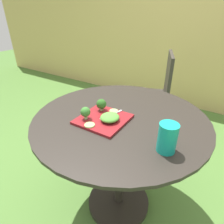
# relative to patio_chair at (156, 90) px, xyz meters

# --- Properties ---
(ground_plane) EXTENTS (12.00, 12.00, 0.00)m
(ground_plane) POSITION_rel_patio_chair_xyz_m (0.16, -1.01, -0.53)
(ground_plane) COLOR #4C7533
(bamboo_fence) EXTENTS (8.00, 0.08, 1.63)m
(bamboo_fence) POSITION_rel_patio_chair_xyz_m (0.16, 0.94, 0.29)
(bamboo_fence) COLOR tan
(bamboo_fence) RESTS_ON ground_plane
(patio_table) EXTENTS (0.98, 0.98, 0.75)m
(patio_table) POSITION_rel_patio_chair_xyz_m (0.16, -1.01, -0.02)
(patio_table) COLOR #28231E
(patio_table) RESTS_ON ground_plane
(patio_chair) EXTENTS (0.57, 0.57, 0.90)m
(patio_chair) POSITION_rel_patio_chair_xyz_m (0.00, 0.00, 0.00)
(patio_chair) COLOR #332D28
(patio_chair) RESTS_ON ground_plane
(salad_plate) EXTENTS (0.25, 0.25, 0.01)m
(salad_plate) POSITION_rel_patio_chair_xyz_m (0.10, -1.10, 0.23)
(salad_plate) COLOR maroon
(salad_plate) RESTS_ON patio_table
(drinking_glass) EXTENTS (0.08, 0.08, 0.13)m
(drinking_glass) POSITION_rel_patio_chair_xyz_m (0.46, -1.16, 0.28)
(drinking_glass) COLOR #149989
(drinking_glass) RESTS_ON patio_table
(fork) EXTENTS (0.06, 0.15, 0.00)m
(fork) POSITION_rel_patio_chair_xyz_m (0.11, -1.06, 0.24)
(fork) COLOR silver
(fork) RESTS_ON salad_plate
(lettuce_mound) EXTENTS (0.10, 0.10, 0.04)m
(lettuce_mound) POSITION_rel_patio_chair_xyz_m (0.14, -1.10, 0.25)
(lettuce_mound) COLOR #519338
(lettuce_mound) RESTS_ON salad_plate
(broccoli_floret_0) EXTENTS (0.06, 0.06, 0.07)m
(broccoli_floret_0) POSITION_rel_patio_chair_xyz_m (0.04, -1.03, 0.27)
(broccoli_floret_0) COLOR #99B770
(broccoli_floret_0) RESTS_ON salad_plate
(broccoli_floret_1) EXTENTS (0.05, 0.05, 0.07)m
(broccoli_floret_1) POSITION_rel_patio_chair_xyz_m (0.02, -1.16, 0.28)
(broccoli_floret_1) COLOR #99B770
(broccoli_floret_1) RESTS_ON salad_plate
(cucumber_slice_0) EXTENTS (0.05, 0.05, 0.01)m
(cucumber_slice_0) POSITION_rel_patio_chair_xyz_m (0.08, -1.20, 0.24)
(cucumber_slice_0) COLOR #8EB766
(cucumber_slice_0) RESTS_ON salad_plate
(cucumber_slice_1) EXTENTS (0.05, 0.05, 0.01)m
(cucumber_slice_1) POSITION_rel_patio_chair_xyz_m (0.11, -1.01, 0.24)
(cucumber_slice_1) COLOR #8EB766
(cucumber_slice_1) RESTS_ON salad_plate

